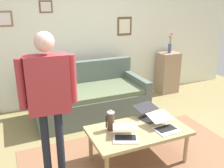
# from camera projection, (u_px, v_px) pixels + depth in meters

# --- Properties ---
(ground_plane) EXTENTS (7.68, 7.68, 0.00)m
(ground_plane) POSITION_uv_depth(u_px,v_px,m) (133.00, 160.00, 3.25)
(ground_plane) COLOR olive
(area_rug) EXTENTS (2.82, 1.82, 0.01)m
(area_rug) POSITION_uv_depth(u_px,v_px,m) (141.00, 164.00, 3.15)
(area_rug) COLOR #885C40
(area_rug) RESTS_ON ground_plane
(back_wall) EXTENTS (7.04, 0.11, 2.70)m
(back_wall) POSITION_uv_depth(u_px,v_px,m) (79.00, 32.00, 4.71)
(back_wall) COLOR silver
(back_wall) RESTS_ON ground_plane
(couch) EXTENTS (1.88, 0.95, 0.88)m
(couch) POSITION_uv_depth(u_px,v_px,m) (90.00, 98.00, 4.41)
(couch) COLOR #536159
(couch) RESTS_ON ground_plane
(coffee_table) EXTENTS (1.20, 0.68, 0.44)m
(coffee_table) POSITION_uv_depth(u_px,v_px,m) (138.00, 132.00, 3.11)
(coffee_table) COLOR #9D8A5D
(coffee_table) RESTS_ON ground_plane
(laptop_left) EXTENTS (0.38, 0.39, 0.12)m
(laptop_left) POSITION_uv_depth(u_px,v_px,m) (125.00, 135.00, 2.90)
(laptop_left) COLOR silver
(laptop_left) RESTS_ON coffee_table
(laptop_center) EXTENTS (0.32, 0.39, 0.15)m
(laptop_center) POSITION_uv_depth(u_px,v_px,m) (164.00, 125.00, 3.10)
(laptop_center) COLOR silver
(laptop_center) RESTS_ON coffee_table
(laptop_right) EXTENTS (0.38, 0.40, 0.14)m
(laptop_right) POSITION_uv_depth(u_px,v_px,m) (150.00, 114.00, 3.40)
(laptop_right) COLOR #28282D
(laptop_right) RESTS_ON coffee_table
(french_press) EXTENTS (0.11, 0.09, 0.27)m
(french_press) POSITION_uv_depth(u_px,v_px,m) (111.00, 121.00, 3.04)
(french_press) COLOR #4C3323
(french_press) RESTS_ON coffee_table
(side_shelf) EXTENTS (0.42, 0.32, 0.86)m
(side_shelf) POSITION_uv_depth(u_px,v_px,m) (168.00, 73.00, 5.45)
(side_shelf) COLOR #9C7B61
(side_shelf) RESTS_ON ground_plane
(flower_vase) EXTENTS (0.09, 0.08, 0.41)m
(flower_vase) POSITION_uv_depth(u_px,v_px,m) (170.00, 44.00, 5.24)
(flower_vase) COLOR #464D78
(flower_vase) RESTS_ON side_shelf
(person_standing) EXTENTS (0.59, 0.21, 1.67)m
(person_standing) POSITION_uv_depth(u_px,v_px,m) (48.00, 92.00, 2.56)
(person_standing) COLOR black
(person_standing) RESTS_ON ground_plane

